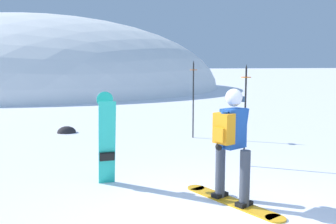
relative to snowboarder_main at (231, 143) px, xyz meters
The scene contains 6 objects.
ridge_peak_main 28.57m from the snowboarder_main, 99.74° to the left, with size 30.78×27.70×12.05m.
snowboarder_main is the anchor object (origin of this frame).
spare_snowboard 2.12m from the snowboarder_main, 142.61° to the left, with size 0.28×0.46×1.61m.
piste_marker_near 2.15m from the snowboarder_main, 57.72° to the left, with size 0.20×0.20×2.07m.
piste_marker_far 4.94m from the snowboarder_main, 77.31° to the left, with size 0.20×0.20×2.17m.
rock_dark 7.00m from the snowboarder_main, 109.92° to the left, with size 0.56×0.48×0.39m.
Camera 1 is at (-2.04, -4.09, 2.07)m, focal length 39.33 mm.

